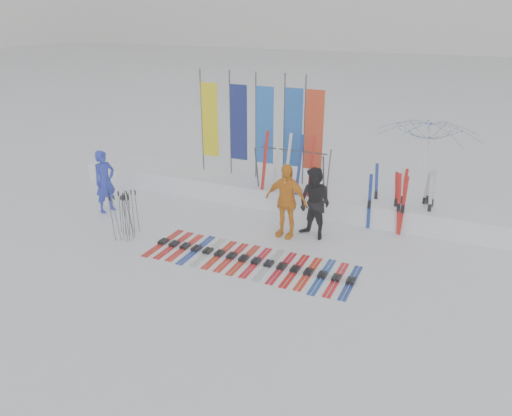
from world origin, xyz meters
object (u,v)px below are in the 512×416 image
at_px(person_yellow, 286,201).
at_px(ski_row, 250,260).
at_px(person_blue, 105,181).
at_px(tent_canopy, 423,164).
at_px(ski_rack, 292,164).
at_px(person_black, 315,204).

bearing_deg(person_yellow, ski_row, -93.04).
xyz_separation_m(person_blue, tent_canopy, (8.22, 3.93, 0.44)).
bearing_deg(ski_row, ski_rack, 93.95).
bearing_deg(ski_row, person_blue, 167.15).
bearing_deg(ski_rack, person_black, -53.05).
distance_m(person_yellow, tent_canopy, 4.50).
xyz_separation_m(person_black, person_yellow, (-0.71, -0.20, 0.04)).
xyz_separation_m(person_black, tent_canopy, (2.20, 3.22, 0.42)).
height_order(ski_row, ski_rack, ski_rack).
relative_size(person_yellow, ski_rack, 0.95).
bearing_deg(person_black, tent_canopy, 76.87).
height_order(person_yellow, tent_canopy, tent_canopy).
bearing_deg(ski_row, tent_canopy, 58.33).
relative_size(person_black, ski_rack, 0.91).
distance_m(tent_canopy, ski_rack, 3.76).
bearing_deg(person_blue, person_black, -68.86).
relative_size(person_blue, ski_rack, 0.89).
height_order(person_blue, ski_rack, ski_rack).
distance_m(person_yellow, ski_row, 1.94).
bearing_deg(person_black, person_yellow, -143.32).
distance_m(person_blue, person_yellow, 5.35).
height_order(person_blue, person_yellow, person_yellow).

